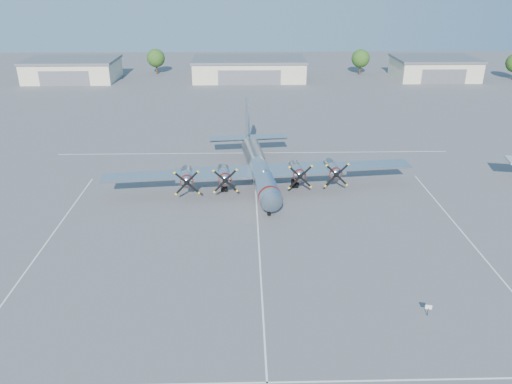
{
  "coord_description": "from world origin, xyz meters",
  "views": [
    {
      "loc": [
        -1.39,
        -47.8,
        25.77
      ],
      "look_at": [
        -0.15,
        2.93,
        3.2
      ],
      "focal_mm": 35.0,
      "sensor_mm": 36.0,
      "label": 1
    }
  ],
  "objects_px": {
    "hangar_center": "(249,69)",
    "tree_east": "(361,59)",
    "hangar_west": "(73,70)",
    "info_placard": "(428,308)",
    "hangar_east": "(434,68)",
    "main_bomber_b29": "(258,184)",
    "tree_west": "(156,58)"
  },
  "relations": [
    {
      "from": "hangar_east",
      "to": "info_placard",
      "type": "relative_size",
      "value": 20.12
    },
    {
      "from": "hangar_east",
      "to": "tree_west",
      "type": "xyz_separation_m",
      "value": [
        -73.0,
        8.04,
        1.51
      ]
    },
    {
      "from": "hangar_west",
      "to": "tree_east",
      "type": "relative_size",
      "value": 3.4
    },
    {
      "from": "tree_east",
      "to": "hangar_west",
      "type": "bearing_deg",
      "value": -175.4
    },
    {
      "from": "hangar_west",
      "to": "tree_east",
      "type": "height_order",
      "value": "tree_east"
    },
    {
      "from": "hangar_west",
      "to": "tree_west",
      "type": "distance_m",
      "value": 21.61
    },
    {
      "from": "hangar_west",
      "to": "info_placard",
      "type": "distance_m",
      "value": 113.26
    },
    {
      "from": "tree_west",
      "to": "tree_east",
      "type": "distance_m",
      "value": 55.04
    },
    {
      "from": "info_placard",
      "to": "hangar_east",
      "type": "bearing_deg",
      "value": 83.31
    },
    {
      "from": "hangar_east",
      "to": "tree_east",
      "type": "xyz_separation_m",
      "value": [
        -18.0,
        6.04,
        1.51
      ]
    },
    {
      "from": "hangar_west",
      "to": "tree_east",
      "type": "distance_m",
      "value": 75.26
    },
    {
      "from": "hangar_west",
      "to": "hangar_east",
      "type": "relative_size",
      "value": 1.1
    },
    {
      "from": "hangar_west",
      "to": "main_bomber_b29",
      "type": "xyz_separation_m",
      "value": [
        45.35,
        -69.4,
        -2.71
      ]
    },
    {
      "from": "main_bomber_b29",
      "to": "tree_east",
      "type": "bearing_deg",
      "value": 62.3
    },
    {
      "from": "hangar_center",
      "to": "info_placard",
      "type": "bearing_deg",
      "value": -82.13
    },
    {
      "from": "tree_west",
      "to": "tree_east",
      "type": "relative_size",
      "value": 1.0
    },
    {
      "from": "hangar_west",
      "to": "hangar_center",
      "type": "height_order",
      "value": "same"
    },
    {
      "from": "info_placard",
      "to": "hangar_center",
      "type": "bearing_deg",
      "value": 110.8
    },
    {
      "from": "hangar_center",
      "to": "tree_east",
      "type": "distance_m",
      "value": 30.64
    },
    {
      "from": "main_bomber_b29",
      "to": "hangar_west",
      "type": "bearing_deg",
      "value": 116.92
    },
    {
      "from": "hangar_west",
      "to": "hangar_center",
      "type": "relative_size",
      "value": 0.79
    },
    {
      "from": "hangar_center",
      "to": "hangar_east",
      "type": "height_order",
      "value": "same"
    },
    {
      "from": "hangar_west",
      "to": "hangar_east",
      "type": "height_order",
      "value": "same"
    },
    {
      "from": "hangar_center",
      "to": "info_placard",
      "type": "distance_m",
      "value": 97.96
    },
    {
      "from": "tree_west",
      "to": "info_placard",
      "type": "relative_size",
      "value": 6.48
    },
    {
      "from": "tree_west",
      "to": "hangar_east",
      "type": "bearing_deg",
      "value": -6.28
    },
    {
      "from": "tree_east",
      "to": "main_bomber_b29",
      "type": "height_order",
      "value": "tree_east"
    },
    {
      "from": "hangar_west",
      "to": "main_bomber_b29",
      "type": "bearing_deg",
      "value": -56.84
    },
    {
      "from": "main_bomber_b29",
      "to": "hangar_east",
      "type": "bearing_deg",
      "value": 49.29
    },
    {
      "from": "hangar_west",
      "to": "main_bomber_b29",
      "type": "height_order",
      "value": "hangar_west"
    },
    {
      "from": "tree_west",
      "to": "tree_east",
      "type": "bearing_deg",
      "value": -2.08
    },
    {
      "from": "hangar_east",
      "to": "tree_east",
      "type": "height_order",
      "value": "tree_east"
    }
  ]
}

